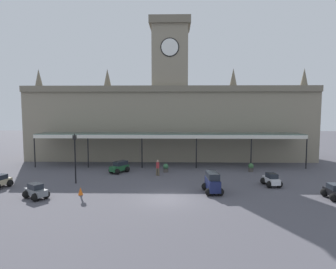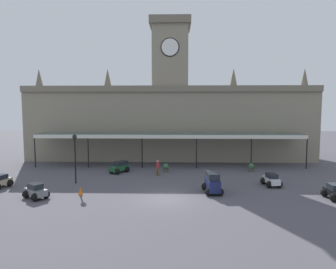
# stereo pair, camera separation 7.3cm
# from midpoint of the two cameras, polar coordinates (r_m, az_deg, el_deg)

# --- Properties ---
(ground_plane) EXTENTS (140.00, 140.00, 0.00)m
(ground_plane) POSITION_cam_midpoint_polar(r_m,az_deg,el_deg) (23.61, -0.47, -12.51)
(ground_plane) COLOR #4D4B53
(station_building) EXTENTS (39.25, 6.54, 19.20)m
(station_building) POSITION_cam_midpoint_polar(r_m,az_deg,el_deg) (41.33, 0.35, 3.38)
(station_building) COLOR gray
(station_building) RESTS_ON ground
(entrance_canopy) EXTENTS (32.78, 3.26, 4.07)m
(entrance_canopy) POSITION_cam_midpoint_polar(r_m,az_deg,el_deg) (35.97, 0.19, -0.01)
(entrance_canopy) COLOR #38564C
(entrance_canopy) RESTS_ON ground
(car_grey_sedan) EXTENTS (2.25, 2.14, 1.19)m
(car_grey_sedan) POSITION_cam_midpoint_polar(r_m,az_deg,el_deg) (25.89, -24.51, -10.23)
(car_grey_sedan) COLOR slate
(car_grey_sedan) RESTS_ON ground
(car_white_sedan) EXTENTS (1.66, 2.13, 1.19)m
(car_white_sedan) POSITION_cam_midpoint_polar(r_m,az_deg,el_deg) (28.85, 19.51, -8.49)
(car_white_sedan) COLOR silver
(car_white_sedan) RESTS_ON ground
(car_beige_sedan) EXTENTS (1.88, 2.22, 1.19)m
(car_beige_sedan) POSITION_cam_midpoint_polar(r_m,az_deg,el_deg) (30.64, -30.14, -8.11)
(car_beige_sedan) COLOR tan
(car_beige_sedan) RESTS_ON ground
(car_black_sedan) EXTENTS (1.54, 2.06, 1.19)m
(car_black_sedan) POSITION_cam_midpoint_polar(r_m,az_deg,el_deg) (26.93, 29.75, -9.86)
(car_black_sedan) COLOR black
(car_black_sedan) RESTS_ON ground
(car_green_estate) EXTENTS (2.27, 2.43, 1.27)m
(car_green_estate) POSITION_cam_midpoint_polar(r_m,az_deg,el_deg) (33.10, -9.53, -6.42)
(car_green_estate) COLOR #1E512D
(car_green_estate) RESTS_ON ground
(car_navy_van) EXTENTS (1.71, 2.46, 1.77)m
(car_navy_van) POSITION_cam_midpoint_polar(r_m,az_deg,el_deg) (25.30, 8.62, -9.46)
(car_navy_van) COLOR #19214C
(car_navy_van) RESTS_ON ground
(pedestrian_crossing_forecourt) EXTENTS (0.37, 0.34, 1.67)m
(pedestrian_crossing_forecourt) POSITION_cam_midpoint_polar(r_m,az_deg,el_deg) (31.21, -2.09, -6.41)
(pedestrian_crossing_forecourt) COLOR brown
(pedestrian_crossing_forecourt) RESTS_ON ground
(victorian_lamppost) EXTENTS (0.30, 0.30, 4.79)m
(victorian_lamppost) POSITION_cam_midpoint_polar(r_m,az_deg,el_deg) (29.05, -17.82, -3.36)
(victorian_lamppost) COLOR black
(victorian_lamppost) RESTS_ON ground
(traffic_cone) EXTENTS (0.40, 0.40, 0.64)m
(traffic_cone) POSITION_cam_midpoint_polar(r_m,az_deg,el_deg) (25.62, -16.84, -10.57)
(traffic_cone) COLOR orange
(traffic_cone) RESTS_ON ground
(planter_by_canopy) EXTENTS (0.60, 0.60, 0.96)m
(planter_by_canopy) POSITION_cam_midpoint_polar(r_m,az_deg,el_deg) (34.44, 15.87, -6.22)
(planter_by_canopy) COLOR #47423D
(planter_by_canopy) RESTS_ON ground
(planter_near_kerb) EXTENTS (0.60, 0.60, 0.96)m
(planter_near_kerb) POSITION_cam_midpoint_polar(r_m,az_deg,el_deg) (32.88, -0.50, -6.55)
(planter_near_kerb) COLOR #47423D
(planter_near_kerb) RESTS_ON ground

